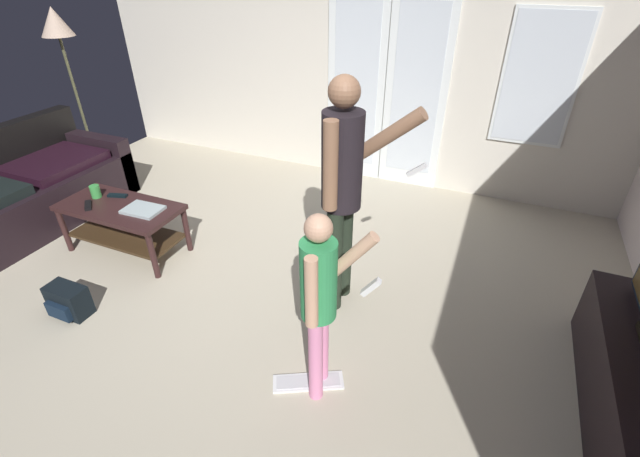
% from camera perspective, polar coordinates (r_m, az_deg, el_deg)
% --- Properties ---
extents(ground_plane, '(6.15, 4.97, 0.02)m').
position_cam_1_polar(ground_plane, '(3.62, -11.26, -7.47)').
color(ground_plane, '#BCB29A').
extents(wall_back_with_doors, '(6.15, 0.09, 2.54)m').
position_cam_1_polar(wall_back_with_doors, '(5.06, 4.10, 20.44)').
color(wall_back_with_doors, silver).
rests_on(wall_back_with_doors, ground_plane).
extents(leather_couch, '(0.91, 2.09, 0.88)m').
position_cam_1_polar(leather_couch, '(5.08, -35.26, 3.33)').
color(leather_couch, black).
rests_on(leather_couch, ground_plane).
extents(coffee_table, '(1.06, 0.50, 0.46)m').
position_cam_1_polar(coffee_table, '(4.14, -24.63, 1.26)').
color(coffee_table, '#301A1A').
rests_on(coffee_table, ground_plane).
extents(tv_stand, '(0.42, 1.41, 0.48)m').
position_cam_1_polar(tv_stand, '(3.11, 36.00, -16.26)').
color(tv_stand, black).
rests_on(tv_stand, ground_plane).
extents(person_adult, '(0.65, 0.46, 1.69)m').
position_cam_1_polar(person_adult, '(2.86, 3.13, 6.25)').
color(person_adult, black).
rests_on(person_adult, ground_plane).
extents(person_child, '(0.39, 0.37, 1.23)m').
position_cam_1_polar(person_child, '(2.32, 0.02, -8.85)').
color(person_child, pink).
rests_on(person_child, ground_plane).
extents(floor_lamp, '(0.33, 0.33, 1.84)m').
position_cam_1_polar(floor_lamp, '(5.66, -31.26, 21.18)').
color(floor_lamp, '#332427').
rests_on(floor_lamp, ground_plane).
extents(backpack, '(0.30, 0.20, 0.24)m').
position_cam_1_polar(backpack, '(3.72, -30.29, -8.26)').
color(backpack, black).
rests_on(backpack, ground_plane).
extents(loose_keyboard, '(0.45, 0.32, 0.02)m').
position_cam_1_polar(loose_keyboard, '(2.87, -1.56, -19.57)').
color(loose_keyboard, white).
rests_on(loose_keyboard, ground_plane).
extents(laptop_closed, '(0.32, 0.23, 0.02)m').
position_cam_1_polar(laptop_closed, '(3.90, -22.32, 2.32)').
color(laptop_closed, '#A9BBBD').
rests_on(laptop_closed, coffee_table).
extents(cup_near_edge, '(0.08, 0.08, 0.11)m').
position_cam_1_polar(cup_near_edge, '(4.29, -27.51, 4.35)').
color(cup_near_edge, green).
rests_on(cup_near_edge, coffee_table).
extents(tv_remote_black, '(0.18, 0.10, 0.02)m').
position_cam_1_polar(tv_remote_black, '(4.24, -25.15, 3.96)').
color(tv_remote_black, black).
rests_on(tv_remote_black, coffee_table).
extents(dvd_remote_slim, '(0.16, 0.15, 0.02)m').
position_cam_1_polar(dvd_remote_slim, '(4.18, -28.27, 2.71)').
color(dvd_remote_slim, black).
rests_on(dvd_remote_slim, coffee_table).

